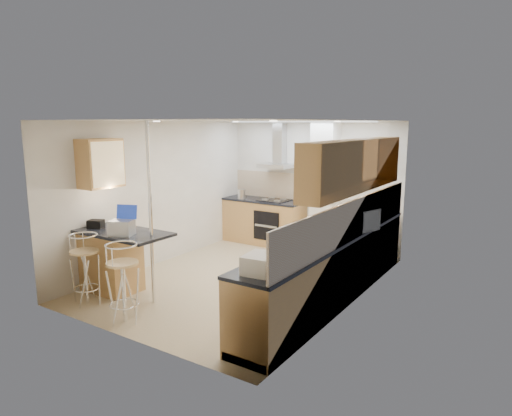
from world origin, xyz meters
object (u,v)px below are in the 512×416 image
Objects in this scene: laptop at (122,228)px; microwave at (357,220)px; bar_stool_end at (123,283)px; bread_bin at (260,264)px; bar_stool_near at (85,269)px.

microwave is at bearing 16.03° from laptop.
bread_bin is (1.87, 0.23, 0.51)m from bar_stool_end.
bread_bin is (2.77, 0.12, 0.52)m from bar_stool_near.
bar_stool_near is (-0.34, -0.37, -0.55)m from laptop.
bar_stool_near is 2.82m from bread_bin.
laptop is 2.44m from bread_bin.
bar_stool_near is at bearing 149.33° from microwave.
bread_bin is at bearing 2.94° from bar_stool_near.
microwave is 2.37m from bread_bin.
microwave is 3.33m from laptop.
bread_bin is (2.43, -0.26, -0.03)m from laptop.
microwave is at bearing 79.59° from bread_bin.
laptop is at bearing 47.95° from bar_stool_near.
microwave is at bearing -18.02° from bar_stool_end.
bar_stool_end is 2.69× the size of bread_bin.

